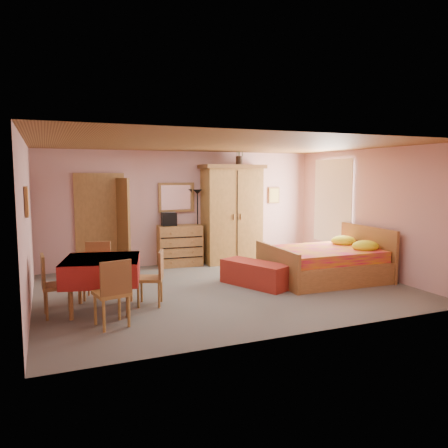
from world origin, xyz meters
name	(u,v)px	position (x,y,z in m)	size (l,w,h in m)	color
floor	(225,288)	(0.00, 0.00, 0.00)	(6.50, 6.50, 0.00)	#605C54
ceiling	(225,144)	(0.00, 0.00, 2.60)	(6.50, 6.50, 0.00)	brown
wall_back	(184,208)	(0.00, 2.50, 1.30)	(6.50, 0.10, 2.60)	#C4918E
wall_front	(300,236)	(0.00, -2.50, 1.30)	(6.50, 0.10, 2.60)	#C4918E
wall_left	(27,226)	(-3.25, 0.00, 1.30)	(0.10, 5.00, 2.60)	#C4918E
wall_right	(370,212)	(3.25, 0.00, 1.30)	(0.10, 5.00, 2.60)	#C4918E
doorway	(100,223)	(-1.90, 2.47, 1.02)	(1.06, 0.12, 2.15)	#9E6B35
window	(333,201)	(3.21, 1.20, 1.45)	(0.08, 1.40, 1.95)	white
picture_left	(26,202)	(-3.22, -0.60, 1.70)	(0.04, 0.32, 0.42)	orange
picture_back	(274,195)	(2.35, 2.47, 1.55)	(0.30, 0.04, 0.40)	#D8BF59
chest_of_drawers	(180,246)	(-0.19, 2.25, 0.46)	(0.98, 0.49, 0.93)	#9A6634
wall_mirror	(177,197)	(-0.19, 2.46, 1.55)	(0.85, 0.04, 0.67)	silver
stereo	(169,219)	(-0.43, 2.26, 1.08)	(0.33, 0.24, 0.30)	black
floor_lamp	(198,227)	(0.26, 2.30, 0.86)	(0.22, 0.22, 1.73)	black
wardrobe	(232,214)	(1.06, 2.16, 1.15)	(1.46, 0.75, 2.30)	#A97839
sunflower_vase	(239,153)	(1.26, 2.20, 2.57)	(0.22, 0.22, 0.55)	yellow
bed	(324,254)	(2.07, -0.09, 0.51)	(2.19, 1.73, 1.02)	#C3134A
bench	(255,274)	(0.59, -0.04, 0.23)	(0.50, 1.35, 0.45)	maroon
dining_table	(102,284)	(-2.22, -0.46, 0.40)	(1.10, 1.10, 0.81)	maroon
chair_south	(111,292)	(-2.20, -1.24, 0.47)	(0.43, 0.43, 0.94)	#AC7D3A
chair_north	(97,271)	(-2.23, 0.24, 0.47)	(0.43, 0.43, 0.94)	#9F6336
chair_west	(58,285)	(-2.86, -0.50, 0.46)	(0.42, 0.42, 0.93)	#8F5D30
chair_east	(150,278)	(-1.49, -0.48, 0.44)	(0.40, 0.40, 0.88)	#A07136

